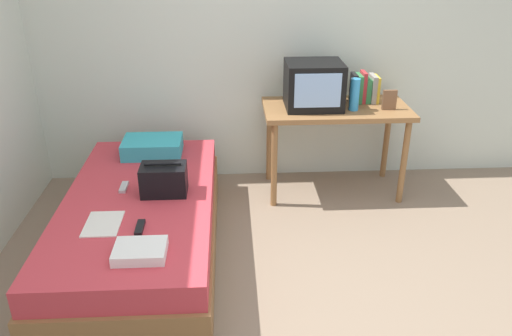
% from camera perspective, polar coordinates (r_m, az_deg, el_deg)
% --- Properties ---
extents(ground_plane, '(8.00, 8.00, 0.00)m').
position_cam_1_polar(ground_plane, '(3.04, 4.27, -16.75)').
color(ground_plane, '#84705B').
extents(wall_back, '(5.20, 0.10, 2.60)m').
position_cam_1_polar(wall_back, '(4.32, 1.47, 15.46)').
color(wall_back, silver).
rests_on(wall_back, ground).
extents(bed, '(1.00, 2.00, 0.43)m').
position_cam_1_polar(bed, '(3.56, -12.77, -6.22)').
color(bed, olive).
rests_on(bed, ground).
extents(desk, '(1.16, 0.60, 0.75)m').
position_cam_1_polar(desk, '(4.17, 8.94, 5.58)').
color(desk, olive).
rests_on(desk, ground).
extents(tv, '(0.44, 0.39, 0.36)m').
position_cam_1_polar(tv, '(4.05, 6.50, 9.25)').
color(tv, black).
rests_on(tv, desk).
extents(water_bottle, '(0.08, 0.08, 0.25)m').
position_cam_1_polar(water_bottle, '(4.04, 11.00, 8.11)').
color(water_bottle, '#3399DB').
rests_on(water_bottle, desk).
extents(book_row, '(0.22, 0.17, 0.25)m').
position_cam_1_polar(book_row, '(4.27, 12.07, 8.74)').
color(book_row, black).
rests_on(book_row, desk).
extents(picture_frame, '(0.11, 0.02, 0.16)m').
position_cam_1_polar(picture_frame, '(4.12, 14.76, 7.41)').
color(picture_frame, brown).
rests_on(picture_frame, desk).
extents(pillow, '(0.45, 0.33, 0.12)m').
position_cam_1_polar(pillow, '(4.05, -11.54, 2.37)').
color(pillow, '#33A8B7').
rests_on(pillow, bed).
extents(handbag, '(0.30, 0.20, 0.22)m').
position_cam_1_polar(handbag, '(3.41, -10.31, -1.27)').
color(handbag, black).
rests_on(handbag, bed).
extents(magazine, '(0.21, 0.29, 0.01)m').
position_cam_1_polar(magazine, '(3.18, -16.80, -6.03)').
color(magazine, white).
rests_on(magazine, bed).
extents(remote_dark, '(0.04, 0.16, 0.02)m').
position_cam_1_polar(remote_dark, '(3.08, -12.91, -6.52)').
color(remote_dark, black).
rests_on(remote_dark, bed).
extents(remote_silver, '(0.04, 0.14, 0.02)m').
position_cam_1_polar(remote_silver, '(3.57, -14.62, -2.09)').
color(remote_silver, '#B7B7BC').
rests_on(remote_silver, bed).
extents(folded_towel, '(0.28, 0.22, 0.06)m').
position_cam_1_polar(folded_towel, '(2.84, -12.88, -9.09)').
color(folded_towel, white).
rests_on(folded_towel, bed).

